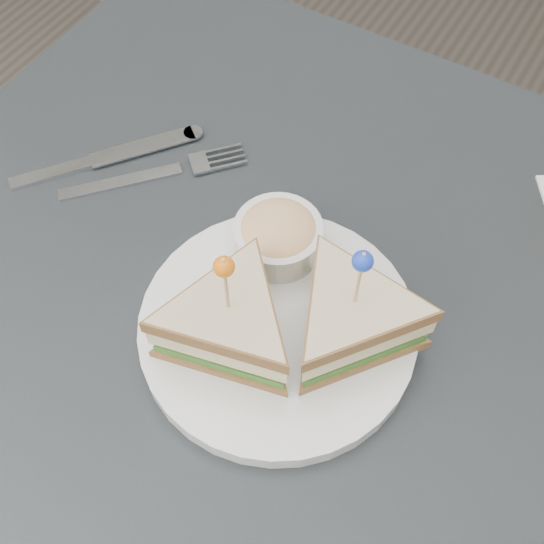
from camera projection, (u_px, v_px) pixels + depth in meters
The scene contains 5 objects.
ground_plane at pixel (265, 508), 1.25m from camera, with size 3.50×3.50×0.00m, color #3F3833.
table at pixel (258, 342), 0.69m from camera, with size 0.80×0.80×0.75m.
plate_meal at pixel (286, 314), 0.57m from camera, with size 0.30×0.30×0.14m.
cutlery_fork at pixel (163, 172), 0.71m from camera, with size 0.15×0.16×0.01m.
cutlery_knife at pixel (100, 159), 0.71m from camera, with size 0.14×0.18×0.01m.
Camera 1 is at (0.17, -0.26, 1.29)m, focal length 45.00 mm.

